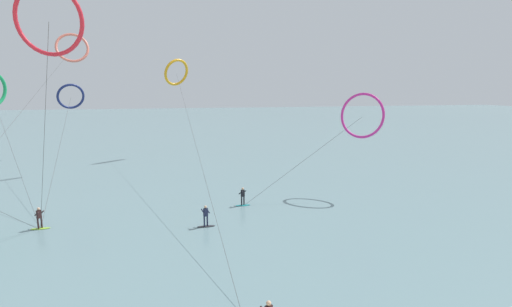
{
  "coord_description": "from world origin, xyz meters",
  "views": [
    {
      "loc": [
        -6.68,
        -6.16,
        10.62
      ],
      "look_at": [
        0.0,
        22.21,
        5.63
      ],
      "focal_mm": 26.59,
      "sensor_mm": 36.0,
      "label": 1
    }
  ],
  "objects_px": {
    "surfer_teal": "(243,198)",
    "kite_navy": "(71,97)",
    "surfer_lime": "(40,220)",
    "kite_coral": "(72,48)",
    "kite_magenta": "(362,116)",
    "surfer_charcoal": "(206,217)",
    "kite_amber": "(176,73)",
    "kite_crimson": "(49,20)"
  },
  "relations": [
    {
      "from": "kite_magenta",
      "to": "kite_amber",
      "type": "bearing_deg",
      "value": 172.5
    },
    {
      "from": "surfer_lime",
      "to": "surfer_teal",
      "type": "height_order",
      "value": "same"
    },
    {
      "from": "kite_amber",
      "to": "kite_crimson",
      "type": "height_order",
      "value": "kite_crimson"
    },
    {
      "from": "surfer_lime",
      "to": "surfer_teal",
      "type": "relative_size",
      "value": 1.0
    },
    {
      "from": "surfer_lime",
      "to": "kite_amber",
      "type": "xyz_separation_m",
      "value": [
        11.43,
        30.45,
        12.27
      ]
    },
    {
      "from": "kite_magenta",
      "to": "surfer_lime",
      "type": "bearing_deg",
      "value": -122.81
    },
    {
      "from": "surfer_lime",
      "to": "kite_amber",
      "type": "height_order",
      "value": "kite_amber"
    },
    {
      "from": "kite_coral",
      "to": "kite_navy",
      "type": "bearing_deg",
      "value": -91.55
    },
    {
      "from": "surfer_charcoal",
      "to": "kite_magenta",
      "type": "distance_m",
      "value": 18.59
    },
    {
      "from": "kite_magenta",
      "to": "kite_navy",
      "type": "xyz_separation_m",
      "value": [
        -30.15,
        17.02,
        1.67
      ]
    },
    {
      "from": "kite_magenta",
      "to": "kite_navy",
      "type": "distance_m",
      "value": 34.66
    },
    {
      "from": "kite_amber",
      "to": "kite_navy",
      "type": "bearing_deg",
      "value": 3.25
    },
    {
      "from": "kite_coral",
      "to": "kite_navy",
      "type": "distance_m",
      "value": 17.16
    },
    {
      "from": "surfer_lime",
      "to": "kite_navy",
      "type": "bearing_deg",
      "value": 45.68
    },
    {
      "from": "surfer_charcoal",
      "to": "surfer_teal",
      "type": "distance_m",
      "value": 6.0
    },
    {
      "from": "surfer_teal",
      "to": "kite_crimson",
      "type": "bearing_deg",
      "value": 179.29
    },
    {
      "from": "kite_coral",
      "to": "kite_crimson",
      "type": "distance_m",
      "value": 41.65
    },
    {
      "from": "surfer_charcoal",
      "to": "surfer_teal",
      "type": "height_order",
      "value": "same"
    },
    {
      "from": "kite_coral",
      "to": "kite_navy",
      "type": "relative_size",
      "value": 2.38
    },
    {
      "from": "surfer_charcoal",
      "to": "kite_crimson",
      "type": "bearing_deg",
      "value": -13.04
    },
    {
      "from": "kite_coral",
      "to": "kite_amber",
      "type": "relative_size",
      "value": 1.1
    },
    {
      "from": "surfer_lime",
      "to": "kite_crimson",
      "type": "xyz_separation_m",
      "value": [
        3.18,
        -5.11,
        13.79
      ]
    },
    {
      "from": "surfer_lime",
      "to": "kite_coral",
      "type": "bearing_deg",
      "value": 47.86
    },
    {
      "from": "kite_navy",
      "to": "kite_crimson",
      "type": "bearing_deg",
      "value": 75.44
    },
    {
      "from": "kite_crimson",
      "to": "kite_navy",
      "type": "relative_size",
      "value": 0.77
    },
    {
      "from": "surfer_lime",
      "to": "surfer_charcoal",
      "type": "bearing_deg",
      "value": -60.14
    },
    {
      "from": "surfer_teal",
      "to": "kite_magenta",
      "type": "relative_size",
      "value": 0.12
    },
    {
      "from": "surfer_teal",
      "to": "kite_crimson",
      "type": "xyz_separation_m",
      "value": [
        -13.0,
        -7.3,
        13.79
      ]
    },
    {
      "from": "surfer_charcoal",
      "to": "kite_navy",
      "type": "relative_size",
      "value": 0.08
    },
    {
      "from": "kite_magenta",
      "to": "kite_crimson",
      "type": "height_order",
      "value": "kite_crimson"
    },
    {
      "from": "surfer_teal",
      "to": "kite_amber",
      "type": "distance_m",
      "value": 31.17
    },
    {
      "from": "kite_magenta",
      "to": "kite_navy",
      "type": "bearing_deg",
      "value": -159.19
    },
    {
      "from": "kite_crimson",
      "to": "kite_amber",
      "type": "bearing_deg",
      "value": -87.88
    },
    {
      "from": "surfer_teal",
      "to": "kite_crimson",
      "type": "distance_m",
      "value": 20.31
    },
    {
      "from": "surfer_charcoal",
      "to": "kite_magenta",
      "type": "height_order",
      "value": "kite_magenta"
    },
    {
      "from": "surfer_teal",
      "to": "kite_navy",
      "type": "distance_m",
      "value": 27.06
    },
    {
      "from": "surfer_charcoal",
      "to": "kite_magenta",
      "type": "bearing_deg",
      "value": 170.69
    },
    {
      "from": "surfer_charcoal",
      "to": "kite_amber",
      "type": "distance_m",
      "value": 35.09
    },
    {
      "from": "kite_navy",
      "to": "kite_magenta",
      "type": "bearing_deg",
      "value": 125.21
    },
    {
      "from": "surfer_lime",
      "to": "kite_navy",
      "type": "relative_size",
      "value": 0.08
    },
    {
      "from": "surfer_charcoal",
      "to": "kite_crimson",
      "type": "height_order",
      "value": "kite_crimson"
    },
    {
      "from": "surfer_charcoal",
      "to": "surfer_lime",
      "type": "xyz_separation_m",
      "value": [
        -12.35,
        2.42,
        0.0
      ]
    }
  ]
}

